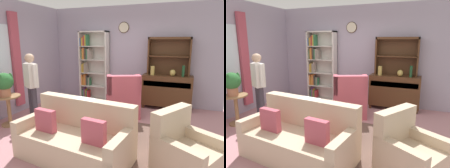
# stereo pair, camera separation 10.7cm
# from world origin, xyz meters

# --- Properties ---
(ground_plane) EXTENTS (5.40, 4.60, 0.02)m
(ground_plane) POSITION_xyz_m (0.00, 0.00, -0.01)
(ground_plane) COLOR #B27A7F
(wall_back) EXTENTS (5.00, 0.09, 2.80)m
(wall_back) POSITION_xyz_m (0.00, 2.13, 1.41)
(wall_back) COLOR #A399AD
(wall_back) RESTS_ON ground_plane
(wall_left) EXTENTS (0.16, 4.20, 2.80)m
(wall_left) POSITION_xyz_m (-2.52, -0.05, 1.40)
(wall_left) COLOR #A399AD
(wall_left) RESTS_ON ground_plane
(area_rug) EXTENTS (2.49, 1.83, 0.01)m
(area_rug) POSITION_xyz_m (0.20, -0.30, 0.00)
(area_rug) COLOR brown
(area_rug) RESTS_ON ground_plane
(bookshelf) EXTENTS (0.90, 0.30, 2.10)m
(bookshelf) POSITION_xyz_m (-1.22, 1.94, 1.06)
(bookshelf) COLOR silver
(bookshelf) RESTS_ON ground_plane
(sideboard) EXTENTS (1.30, 0.45, 0.92)m
(sideboard) POSITION_xyz_m (1.06, 1.86, 0.51)
(sideboard) COLOR #4C2D19
(sideboard) RESTS_ON ground_plane
(sideboard_hutch) EXTENTS (1.10, 0.26, 1.00)m
(sideboard_hutch) POSITION_xyz_m (1.06, 1.97, 1.56)
(sideboard_hutch) COLOR #4C2D19
(sideboard_hutch) RESTS_ON sideboard
(vase_tall) EXTENTS (0.11, 0.11, 0.24)m
(vase_tall) POSITION_xyz_m (0.67, 1.78, 1.04)
(vase_tall) COLOR tan
(vase_tall) RESTS_ON sideboard
(vase_round) EXTENTS (0.15, 0.15, 0.17)m
(vase_round) POSITION_xyz_m (1.19, 1.79, 1.01)
(vase_round) COLOR tan
(vase_round) RESTS_ON sideboard
(bottle_wine) EXTENTS (0.07, 0.07, 0.29)m
(bottle_wine) POSITION_xyz_m (1.45, 1.77, 1.06)
(bottle_wine) COLOR #194223
(bottle_wine) RESTS_ON sideboard
(couch_floral) EXTENTS (1.89, 1.05, 0.90)m
(couch_floral) POSITION_xyz_m (-0.03, -1.08, 0.31)
(couch_floral) COLOR #C6AD8E
(couch_floral) RESTS_ON ground_plane
(armchair_floral) EXTENTS (1.05, 1.04, 0.88)m
(armchair_floral) POSITION_xyz_m (1.60, -0.86, 0.29)
(armchair_floral) COLOR #C6AD8E
(armchair_floral) RESTS_ON ground_plane
(wingback_chair) EXTENTS (1.04, 1.05, 1.05)m
(wingback_chair) POSITION_xyz_m (0.12, 0.89, 0.38)
(wingback_chair) COLOR #B74C5B
(wingback_chair) RESTS_ON ground_plane
(plant_stand) EXTENTS (0.52, 0.52, 0.67)m
(plant_stand) POSITION_xyz_m (-2.05, -0.50, 0.41)
(plant_stand) COLOR #997047
(plant_stand) RESTS_ON ground_plane
(potted_plant_large) EXTENTS (0.37, 0.37, 0.51)m
(potted_plant_large) POSITION_xyz_m (-2.04, -0.55, 0.96)
(potted_plant_large) COLOR #AD6B4C
(potted_plant_large) RESTS_ON plant_stand
(person_reading) EXTENTS (0.50, 0.33, 1.56)m
(person_reading) POSITION_xyz_m (-1.67, -0.17, 0.91)
(person_reading) COLOR #38333D
(person_reading) RESTS_ON ground_plane
(coffee_table) EXTENTS (0.80, 0.50, 0.42)m
(coffee_table) POSITION_xyz_m (0.23, -0.22, 0.35)
(coffee_table) COLOR #4C2D19
(coffee_table) RESTS_ON ground_plane
(book_stack) EXTENTS (0.21, 0.13, 0.10)m
(book_stack) POSITION_xyz_m (0.25, -0.15, 0.47)
(book_stack) COLOR #3F3833
(book_stack) RESTS_ON coffee_table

